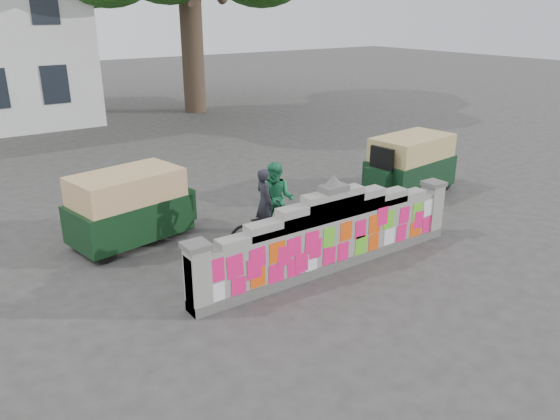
{
  "coord_description": "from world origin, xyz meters",
  "views": [
    {
      "loc": [
        -6.69,
        -7.71,
        5.06
      ],
      "look_at": [
        -0.58,
        1.0,
        1.1
      ],
      "focal_mm": 35.0,
      "sensor_mm": 36.0,
      "label": 1
    }
  ],
  "objects_px": {
    "cyclist_bike": "(265,226)",
    "cyclist_rider": "(265,213)",
    "rickshaw_right": "(409,164)",
    "pedestrian": "(277,199)",
    "rickshaw_left": "(131,206)"
  },
  "relations": [
    {
      "from": "cyclist_rider",
      "to": "pedestrian",
      "type": "height_order",
      "value": "pedestrian"
    },
    {
      "from": "cyclist_rider",
      "to": "cyclist_bike",
      "type": "bearing_deg",
      "value": 0.0
    },
    {
      "from": "cyclist_bike",
      "to": "cyclist_rider",
      "type": "distance_m",
      "value": 0.31
    },
    {
      "from": "cyclist_bike",
      "to": "cyclist_rider",
      "type": "relative_size",
      "value": 1.12
    },
    {
      "from": "pedestrian",
      "to": "rickshaw_left",
      "type": "distance_m",
      "value": 3.3
    },
    {
      "from": "cyclist_bike",
      "to": "pedestrian",
      "type": "height_order",
      "value": "pedestrian"
    },
    {
      "from": "rickshaw_right",
      "to": "cyclist_rider",
      "type": "bearing_deg",
      "value": 0.83
    },
    {
      "from": "cyclist_rider",
      "to": "rickshaw_right",
      "type": "height_order",
      "value": "rickshaw_right"
    },
    {
      "from": "cyclist_rider",
      "to": "rickshaw_right",
      "type": "bearing_deg",
      "value": -75.92
    },
    {
      "from": "rickshaw_left",
      "to": "rickshaw_right",
      "type": "distance_m",
      "value": 7.85
    },
    {
      "from": "cyclist_rider",
      "to": "rickshaw_left",
      "type": "relative_size",
      "value": 0.5
    },
    {
      "from": "cyclist_bike",
      "to": "cyclist_rider",
      "type": "height_order",
      "value": "cyclist_rider"
    },
    {
      "from": "rickshaw_right",
      "to": "cyclist_bike",
      "type": "bearing_deg",
      "value": 0.83
    },
    {
      "from": "cyclist_bike",
      "to": "cyclist_rider",
      "type": "xyz_separation_m",
      "value": [
        0.0,
        0.0,
        0.31
      ]
    },
    {
      "from": "pedestrian",
      "to": "rickshaw_left",
      "type": "height_order",
      "value": "pedestrian"
    }
  ]
}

